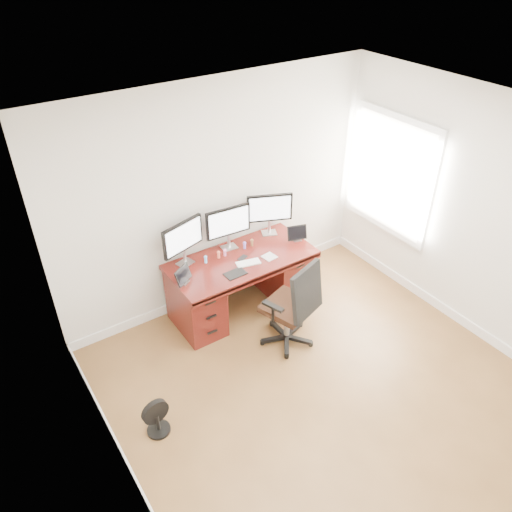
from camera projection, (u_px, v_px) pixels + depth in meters
ground at (341, 407)px, 4.90m from camera, size 4.50×4.50×0.00m
back_wall at (219, 196)px, 5.68m from camera, size 4.00×0.10×2.70m
right_wall at (492, 226)px, 5.13m from camera, size 0.10×4.50×2.70m
desk at (240, 281)px, 5.93m from camera, size 1.70×0.80×0.75m
office_chair at (291, 318)px, 5.45m from camera, size 0.72×0.72×1.08m
floor_fan at (157, 418)px, 4.57m from camera, size 0.26×0.22×0.38m
monitor_left at (183, 238)px, 5.44m from camera, size 0.54×0.19×0.53m
monitor_center at (228, 223)px, 5.71m from camera, size 0.55×0.15×0.53m
monitor_right at (270, 209)px, 5.97m from camera, size 0.52×0.25×0.53m
tablet_left at (184, 276)px, 5.28m from camera, size 0.24×0.18×0.19m
tablet_right at (297, 234)px, 5.98m from camera, size 0.25×0.14×0.19m
keyboard at (248, 263)px, 5.62m from camera, size 0.29×0.18×0.01m
trackpad at (269, 257)px, 5.73m from camera, size 0.16×0.16×0.01m
drawing_tablet at (235, 274)px, 5.46m from camera, size 0.24×0.16×0.01m
phone at (242, 258)px, 5.71m from camera, size 0.14×0.11×0.01m
figurine_blue at (206, 259)px, 5.61m from camera, size 0.04×0.04×0.10m
figurine_orange at (219, 254)px, 5.69m from camera, size 0.04×0.04×0.10m
figurine_pink at (225, 252)px, 5.72m from camera, size 0.04×0.04×0.10m
figurine_purple at (245, 245)px, 5.85m from camera, size 0.04×0.04×0.10m
figurine_brown at (252, 242)px, 5.90m from camera, size 0.04×0.04×0.10m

